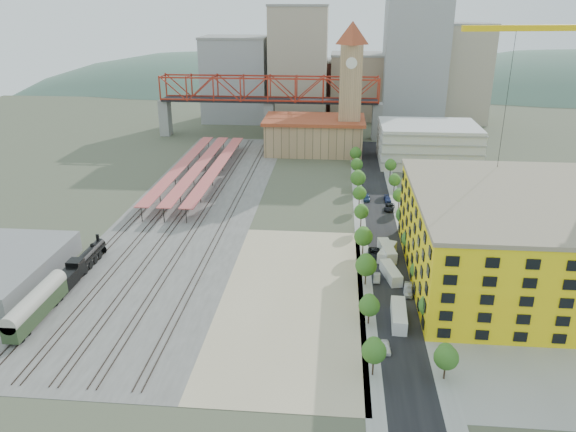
# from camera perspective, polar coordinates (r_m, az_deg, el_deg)

# --- Properties ---
(ground) EXTENTS (400.00, 400.00, 0.00)m
(ground) POSITION_cam_1_polar(r_m,az_deg,el_deg) (140.40, 3.15, -1.98)
(ground) COLOR #474C38
(ground) RESTS_ON ground
(ballast_strip) EXTENTS (36.00, 165.00, 0.06)m
(ballast_strip) POSITION_cam_1_polar(r_m,az_deg,el_deg) (161.55, -9.48, 0.94)
(ballast_strip) COLOR #605E59
(ballast_strip) RESTS_ON ground
(dirt_lot) EXTENTS (28.00, 67.00, 0.06)m
(dirt_lot) POSITION_cam_1_polar(r_m,az_deg,el_deg) (112.34, 0.48, -8.22)
(dirt_lot) COLOR tan
(dirt_lot) RESTS_ON ground
(street_asphalt) EXTENTS (12.00, 170.00, 0.06)m
(street_asphalt) POSITION_cam_1_polar(r_m,az_deg,el_deg) (154.73, 9.29, 0.03)
(street_asphalt) COLOR black
(street_asphalt) RESTS_ON ground
(sidewalk_west) EXTENTS (3.00, 170.00, 0.04)m
(sidewalk_west) POSITION_cam_1_polar(r_m,az_deg,el_deg) (154.40, 7.26, 0.09)
(sidewalk_west) COLOR gray
(sidewalk_west) RESTS_ON ground
(sidewalk_east) EXTENTS (3.00, 170.00, 0.04)m
(sidewalk_east) POSITION_cam_1_polar(r_m,az_deg,el_deg) (155.27, 11.31, -0.04)
(sidewalk_east) COLOR gray
(sidewalk_east) RESTS_ON ground
(construction_pad) EXTENTS (50.00, 90.00, 0.06)m
(construction_pad) POSITION_cam_1_polar(r_m,az_deg,el_deg) (128.99, 23.31, -6.00)
(construction_pad) COLOR gray
(construction_pad) RESTS_ON ground
(rail_tracks) EXTENTS (26.56, 160.00, 0.18)m
(rail_tracks) POSITION_cam_1_polar(r_m,az_deg,el_deg) (161.96, -10.10, 0.99)
(rail_tracks) COLOR #382B23
(rail_tracks) RESTS_ON ground
(platform_canopies) EXTENTS (16.00, 80.00, 4.12)m
(platform_canopies) POSITION_cam_1_polar(r_m,az_deg,el_deg) (186.85, -9.01, 5.04)
(platform_canopies) COLOR #C55C4C
(platform_canopies) RESTS_ON ground
(station_hall) EXTENTS (38.00, 24.00, 13.10)m
(station_hall) POSITION_cam_1_polar(r_m,az_deg,el_deg) (216.71, 2.67, 8.25)
(station_hall) COLOR tan
(station_hall) RESTS_ON ground
(clock_tower) EXTENTS (12.00, 12.00, 52.00)m
(clock_tower) POSITION_cam_1_polar(r_m,az_deg,el_deg) (210.73, 6.39, 13.86)
(clock_tower) COLOR tan
(clock_tower) RESTS_ON ground
(parking_garage) EXTENTS (34.00, 26.00, 14.00)m
(parking_garage) POSITION_cam_1_polar(r_m,az_deg,el_deg) (207.31, 14.01, 7.14)
(parking_garage) COLOR silver
(parking_garage) RESTS_ON ground
(truss_bridge) EXTENTS (94.00, 9.60, 25.60)m
(truss_bridge) POSITION_cam_1_polar(r_m,az_deg,el_deg) (238.56, -1.94, 12.45)
(truss_bridge) COLOR gray
(truss_bridge) RESTS_ON ground
(construction_building) EXTENTS (44.60, 50.60, 18.80)m
(construction_building) POSITION_cam_1_polar(r_m,az_deg,el_deg) (124.30, 22.62, -2.14)
(construction_building) COLOR #FFF615
(construction_building) RESTS_ON ground
(street_trees) EXTENTS (15.40, 124.40, 8.00)m
(street_trees) POSITION_cam_1_polar(r_m,az_deg,el_deg) (145.48, 9.54, -1.40)
(street_trees) COLOR #34641E
(street_trees) RESTS_ON ground
(skyline) EXTENTS (133.00, 46.00, 60.00)m
(skyline) POSITION_cam_1_polar(r_m,az_deg,el_deg) (273.28, 6.02, 14.30)
(skyline) COLOR #9EA0A3
(skyline) RESTS_ON ground
(distant_hills) EXTENTS (647.00, 264.00, 227.00)m
(distant_hills) POSITION_cam_1_polar(r_m,az_deg,el_deg) (413.80, 10.57, 1.85)
(distant_hills) COLOR #4C6B59
(distant_hills) RESTS_ON ground
(locomotive) EXTENTS (2.87, 22.14, 5.53)m
(locomotive) POSITION_cam_1_polar(r_m,az_deg,el_deg) (129.12, -20.11, -4.49)
(locomotive) COLOR black
(locomotive) RESTS_ON ground
(coach) EXTENTS (3.18, 18.45, 5.79)m
(coach) POSITION_cam_1_polar(r_m,az_deg,el_deg) (113.30, -24.22, -8.25)
(coach) COLOR #2A3C20
(coach) RESTS_ON ground
(site_trailer_a) EXTENTS (3.07, 9.96, 2.69)m
(site_trailer_a) POSITION_cam_1_polar(r_m,az_deg,el_deg) (105.73, 11.18, -9.88)
(site_trailer_a) COLOR silver
(site_trailer_a) RESTS_ON ground
(site_trailer_b) EXTENTS (4.27, 9.25, 2.45)m
(site_trailer_b) POSITION_cam_1_polar(r_m,az_deg,el_deg) (120.86, 10.41, -5.71)
(site_trailer_b) COLOR silver
(site_trailer_b) RESTS_ON ground
(site_trailer_c) EXTENTS (5.11, 9.06, 2.40)m
(site_trailer_c) POSITION_cam_1_polar(r_m,az_deg,el_deg) (130.25, 10.04, -3.64)
(site_trailer_c) COLOR silver
(site_trailer_c) RESTS_ON ground
(site_trailer_d) EXTENTS (3.93, 9.78, 2.60)m
(site_trailer_d) POSITION_cam_1_polar(r_m,az_deg,el_deg) (130.78, 10.02, -3.49)
(site_trailer_d) COLOR silver
(site_trailer_d) RESTS_ON ground
(car_0) EXTENTS (1.71, 3.96, 1.33)m
(car_0) POSITION_cam_1_polar(r_m,az_deg,el_deg) (97.90, 9.89, -13.03)
(car_0) COLOR white
(car_0) RESTS_ON ground
(car_1) EXTENTS (1.69, 4.09, 1.32)m
(car_1) POSITION_cam_1_polar(r_m,az_deg,el_deg) (119.60, 9.01, -6.22)
(car_1) COLOR #A3A3A8
(car_1) RESTS_ON ground
(car_2) EXTENTS (2.88, 5.84, 1.59)m
(car_2) POSITION_cam_1_polar(r_m,az_deg,el_deg) (130.07, 8.71, -3.79)
(car_2) COLOR black
(car_2) RESTS_ON ground
(car_3) EXTENTS (1.96, 4.66, 1.34)m
(car_3) POSITION_cam_1_polar(r_m,az_deg,el_deg) (165.85, 8.01, 1.80)
(car_3) COLOR navy
(car_3) RESTS_ON ground
(car_4) EXTENTS (2.48, 4.62, 1.49)m
(car_4) POSITION_cam_1_polar(r_m,az_deg,el_deg) (115.32, 12.17, -7.51)
(car_4) COLOR silver
(car_4) RESTS_ON ground
(car_5) EXTENTS (2.26, 4.65, 1.47)m
(car_5) POSITION_cam_1_polar(r_m,az_deg,el_deg) (116.66, 12.09, -7.16)
(car_5) COLOR #9C9DA1
(car_5) RESTS_ON ground
(car_6) EXTENTS (3.45, 5.99, 1.57)m
(car_6) POSITION_cam_1_polar(r_m,az_deg,el_deg) (159.25, 10.27, 0.87)
(car_6) COLOR black
(car_6) RESTS_ON ground
(car_7) EXTENTS (2.11, 4.66, 1.32)m
(car_7) POSITION_cam_1_polar(r_m,az_deg,el_deg) (166.14, 10.07, 1.71)
(car_7) COLOR navy
(car_7) RESTS_ON ground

